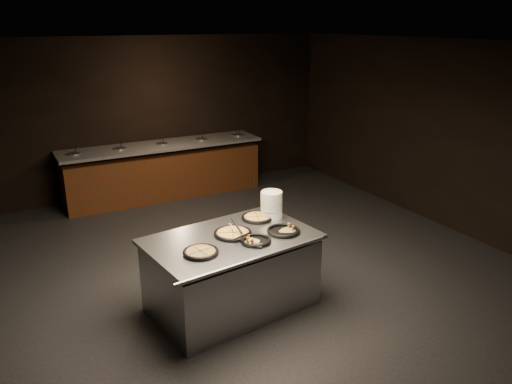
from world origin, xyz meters
TOP-DOWN VIEW (x-y plane):
  - room at (0.00, 0.00)m, footprint 7.02×8.02m
  - salad_bar at (0.00, 3.56)m, footprint 3.70×0.83m
  - serving_counter at (-0.57, -0.53)m, footprint 1.97×1.40m
  - plate_stack at (0.12, -0.23)m, footprint 0.26×0.26m
  - pan_veggie_whole at (-1.02, -0.75)m, footprint 0.37×0.37m
  - pan_cheese_whole at (-0.52, -0.48)m, footprint 0.43×0.43m
  - pan_cheese_slices_a at (-0.05, -0.19)m, footprint 0.38×0.38m
  - pan_cheese_slices_b at (-0.39, -0.77)m, footprint 0.34×0.34m
  - pan_veggie_slices at (0.01, -0.69)m, footprint 0.38×0.38m
  - server_left at (-0.49, -0.46)m, footprint 0.12×0.35m
  - server_right at (-0.51, -0.80)m, footprint 0.26×0.27m

SIDE VIEW (x-z plane):
  - serving_counter at x=-0.57m, z-range -0.02..0.86m
  - salad_bar at x=0.00m, z-range -0.15..1.03m
  - pan_veggie_slices at x=0.01m, z-range 0.88..0.92m
  - pan_cheese_slices_b at x=-0.39m, z-range 0.88..0.92m
  - pan_veggie_whole at x=-1.02m, z-range 0.88..0.92m
  - pan_cheese_slices_a at x=-0.05m, z-range 0.88..0.92m
  - pan_cheese_whole at x=-0.52m, z-range 0.88..0.92m
  - server_right at x=-0.51m, z-range 0.87..1.04m
  - server_left at x=-0.49m, z-range 0.88..1.04m
  - plate_stack at x=0.12m, z-range 0.88..1.20m
  - room at x=0.00m, z-range -0.01..2.91m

